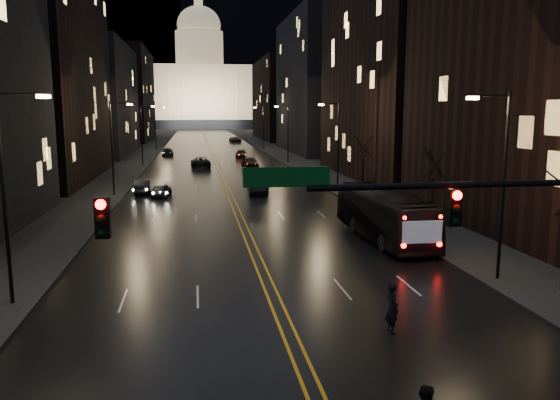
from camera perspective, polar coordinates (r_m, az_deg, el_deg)
name	(u,v)px	position (r m, az deg, el deg)	size (l,w,h in m)	color
road	(207,142)	(143.65, -7.60, 6.03)	(20.00, 320.00, 0.02)	black
sidewalk_left	(152,142)	(144.01, -13.21, 5.90)	(8.00, 320.00, 0.16)	black
sidewalk_right	(261,141)	(144.64, -2.02, 6.16)	(8.00, 320.00, 0.16)	black
center_line	(207,142)	(143.65, -7.60, 6.04)	(0.62, 320.00, 0.01)	orange
building_left_mid	(35,58)	(69.92, -24.23, 13.36)	(12.00, 30.00, 28.00)	black
building_left_far	(96,100)	(106.88, -18.71, 9.87)	(12.00, 34.00, 20.00)	black
building_left_dist	(127,96)	(154.45, -15.73, 10.45)	(12.00, 40.00, 24.00)	black
building_right_tall	(401,16)	(68.73, 12.56, 18.23)	(12.00, 30.00, 38.00)	black
building_right_mid	(320,85)	(108.25, 4.18, 11.90)	(12.00, 34.00, 26.00)	black
building_right_dist	(281,100)	(155.32, 0.12, 10.41)	(12.00, 40.00, 22.00)	black
mountain_ridge	(254,28)	(399.82, -2.70, 17.53)	(520.00, 60.00, 130.00)	black
capitol	(200,91)	(263.56, -8.32, 11.22)	(90.00, 50.00, 58.50)	black
traffic_signal	(535,223)	(16.50, 25.10, -2.18)	(17.29, 0.45, 7.00)	black
streetlamp_right_near	(500,177)	(27.46, 22.04, 2.26)	(2.13, 0.25, 9.00)	black
streetlamp_left_near	(8,187)	(24.76, -26.56, 1.25)	(2.13, 0.25, 9.00)	black
streetlamp_right_mid	(336,141)	(55.29, 5.92, 6.13)	(2.13, 0.25, 9.00)	black
streetlamp_left_mid	(114,143)	(54.00, -16.98, 5.70)	(2.13, 0.25, 9.00)	black
streetlamp_right_far	(287,130)	(84.62, 0.71, 7.28)	(2.13, 0.25, 9.00)	black
streetlamp_left_far	(143,131)	(83.78, -14.15, 6.98)	(2.13, 0.25, 9.00)	black
streetlamp_right_dist	(263,125)	(114.29, -1.81, 7.82)	(2.13, 0.25, 9.00)	black
streetlamp_left_dist	(156,126)	(113.68, -12.79, 7.59)	(2.13, 0.25, 9.00)	black
tree_right_mid	(434,164)	(39.11, 15.77, 3.69)	(2.40, 2.40, 6.65)	black
tree_right_far	(363,148)	(54.02, 8.71, 5.41)	(2.40, 2.40, 6.65)	black
bus	(384,215)	(35.29, 10.77, -1.52)	(2.68, 11.45, 3.19)	black
oncoming_car_a	(161,190)	(52.98, -12.30, 1.02)	(1.56, 3.88, 1.32)	black
oncoming_car_b	(142,186)	(55.47, -14.21, 1.38)	(1.55, 4.44, 1.46)	black
oncoming_car_c	(201,162)	(79.59, -8.31, 3.94)	(2.55, 5.54, 1.54)	black
oncoming_car_d	(167,152)	(100.78, -11.68, 4.94)	(2.04, 5.02, 1.46)	black
receding_car_a	(257,185)	(54.03, -2.38, 1.58)	(1.78, 5.11, 1.68)	black
receding_car_b	(250,162)	(77.93, -3.17, 3.94)	(1.92, 4.78, 1.63)	black
receding_car_c	(241,154)	(94.49, -4.09, 4.80)	(1.92, 4.71, 1.37)	black
receding_car_d	(235,140)	(140.43, -4.71, 6.31)	(2.51, 5.45, 1.51)	black
pedestrian_a	(392,308)	(20.86, 11.65, -11.01)	(0.70, 0.46, 1.92)	black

